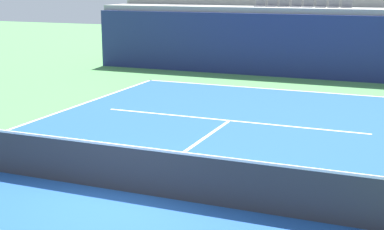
{
  "coord_description": "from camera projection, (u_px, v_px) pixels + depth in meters",
  "views": [
    {
      "loc": [
        5.2,
        -9.21,
        4.07
      ],
      "look_at": [
        0.58,
        2.0,
        1.2
      ],
      "focal_mm": 52.31,
      "sensor_mm": 36.0,
      "label": 1
    }
  ],
  "objects": [
    {
      "name": "ground_plane",
      "position": [
        127.0,
        192.0,
        11.15
      ],
      "size": [
        80.0,
        80.0,
        0.0
      ],
      "primitive_type": "plane",
      "color": "#4C8C4C"
    },
    {
      "name": "court_surface",
      "position": [
        127.0,
        192.0,
        11.15
      ],
      "size": [
        11.0,
        24.0,
        0.01
      ],
      "primitive_type": "cube",
      "color": "#1E4C99",
      "rests_on": "ground_plane"
    },
    {
      "name": "baseline_far",
      "position": [
        275.0,
        89.0,
        21.9
      ],
      "size": [
        11.0,
        0.1,
        0.0
      ],
      "primitive_type": "cube",
      "color": "white",
      "rests_on": "court_surface"
    },
    {
      "name": "service_line_far",
      "position": [
        230.0,
        121.0,
        16.91
      ],
      "size": [
        8.26,
        0.1,
        0.0
      ],
      "primitive_type": "cube",
      "color": "white",
      "rests_on": "court_surface"
    },
    {
      "name": "centre_service_line",
      "position": [
        189.0,
        149.0,
        14.03
      ],
      "size": [
        0.1,
        6.4,
        0.0
      ],
      "primitive_type": "cube",
      "color": "white",
      "rests_on": "court_surface"
    },
    {
      "name": "back_wall",
      "position": [
        294.0,
        46.0,
        24.41
      ],
      "size": [
        19.24,
        0.3,
        2.76
      ],
      "primitive_type": "cube",
      "color": "navy",
      "rests_on": "ground_plane"
    },
    {
      "name": "stands_tier_lower",
      "position": [
        300.0,
        41.0,
        25.6
      ],
      "size": [
        19.24,
        2.4,
        3.0
      ],
      "primitive_type": "cube",
      "color": "#9E9E99",
      "rests_on": "ground_plane"
    },
    {
      "name": "stands_tier_upper",
      "position": [
        311.0,
        26.0,
        27.65
      ],
      "size": [
        19.24,
        2.4,
        3.97
      ],
      "primitive_type": "cube",
      "color": "#9E9E99",
      "rests_on": "ground_plane"
    },
    {
      "name": "seating_row_lower",
      "position": [
        302.0,
        4.0,
        25.31
      ],
      "size": [
        4.37,
        0.44,
        0.44
      ],
      "color": "slate",
      "rests_on": "stands_tier_lower"
    },
    {
      "name": "tennis_net",
      "position": [
        126.0,
        168.0,
        11.03
      ],
      "size": [
        11.08,
        0.08,
        1.07
      ],
      "color": "black",
      "rests_on": "court_surface"
    }
  ]
}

